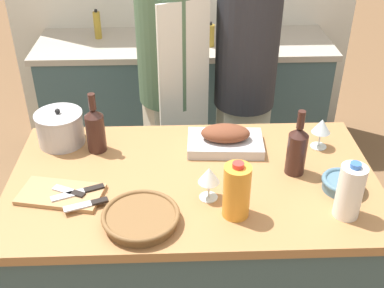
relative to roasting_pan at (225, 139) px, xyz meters
The scene contains 21 objects.
kitchen_island 0.56m from the roasting_pan, 124.79° to the right, with size 1.49×0.84×0.90m.
back_counter 1.44m from the roasting_pan, 96.36° to the left, with size 2.01×0.60×0.90m.
roasting_pan is the anchor object (origin of this frame).
wicker_basket 0.60m from the roasting_pan, 125.67° to the right, with size 0.28×0.28×0.05m.
cutting_board 0.74m from the roasting_pan, 154.35° to the right, with size 0.34×0.23×0.02m.
stock_pot 0.73m from the roasting_pan, behind, with size 0.21×0.21×0.17m.
mixing_bowl 0.53m from the roasting_pan, 36.35° to the right, with size 0.17×0.17×0.05m.
juice_jug 0.45m from the roasting_pan, 90.61° to the right, with size 0.10×0.10×0.23m.
milk_jug 0.61m from the roasting_pan, 49.44° to the right, with size 0.09×0.09×0.23m.
wine_bottle_green 0.34m from the roasting_pan, 35.97° to the right, with size 0.08×0.08×0.29m.
wine_bottle_dark 0.57m from the roasting_pan, behind, with size 0.08×0.08×0.27m.
wine_glass_left 0.42m from the roasting_pan, ahead, with size 0.08×0.08×0.14m.
wine_glass_right 0.37m from the roasting_pan, 105.46° to the right, with size 0.08×0.08×0.14m.
knife_chef 0.67m from the roasting_pan, 151.31° to the right, with size 0.20×0.11×0.01m.
knife_paring 0.68m from the roasting_pan, 144.16° to the right, with size 0.17×0.08×0.01m.
knife_bread 0.70m from the roasting_pan, 153.05° to the right, with size 0.14×0.09×0.01m.
condiment_bottle_tall 1.25m from the roasting_pan, 89.10° to the left, with size 0.06×0.06×0.16m.
condiment_bottle_short 1.24m from the roasting_pan, 102.31° to the left, with size 0.05×0.05×0.13m.
condiment_bottle_extra 1.61m from the roasting_pan, 117.36° to the left, with size 0.05×0.05×0.20m.
person_cook_aproned 0.68m from the roasting_pan, 110.29° to the left, with size 0.38×0.40×1.72m.
person_cook_guest 0.65m from the roasting_pan, 74.82° to the left, with size 0.34×0.34×1.66m.
Camera 1 is at (-0.06, -1.57, 2.07)m, focal length 45.00 mm.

